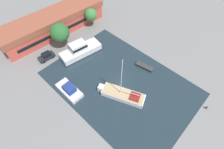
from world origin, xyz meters
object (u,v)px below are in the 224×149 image
cabin_boat (69,90)px  warehouse_building (53,23)px  parked_car (46,56)px  small_dinghy (145,67)px  quay_tree_near_building (60,33)px  sailboat_moored (123,95)px  quay_tree_by_water (91,15)px  motor_cruiser (80,50)px

cabin_boat → warehouse_building: bearing=63.0°
parked_car → small_dinghy: size_ratio=0.92×
warehouse_building → cabin_boat: (-10.60, -20.41, -2.01)m
quay_tree_near_building → sailboat_moored: (-0.76, -22.34, -4.09)m
quay_tree_by_water → motor_cruiser: (-10.31, -6.91, -2.46)m
parked_car → cabin_boat: bearing=174.5°
quay_tree_by_water → parked_car: (-17.40, -1.78, -3.01)m
parked_car → small_dinghy: parked_car is taller
quay_tree_near_building → motor_cruiser: quay_tree_near_building is taller
motor_cruiser → cabin_boat: motor_cruiser is taller
parked_car → motor_cruiser: bearing=-120.8°
quay_tree_by_water → small_dinghy: (-2.36, -22.02, -3.57)m
parked_car → warehouse_building: bearing=-41.2°
quay_tree_near_building → small_dinghy: bearing=-65.8°
quay_tree_by_water → motor_cruiser: quay_tree_by_water is taller
warehouse_building → cabin_boat: warehouse_building is taller
parked_car → cabin_boat: size_ratio=0.66×
quay_tree_by_water → motor_cruiser: bearing=-146.2°
warehouse_building → sailboat_moored: sailboat_moored is taller
warehouse_building → quay_tree_near_building: (-2.55, -7.36, 1.94)m
sailboat_moored → cabin_boat: size_ratio=1.78×
quay_tree_near_building → cabin_boat: quay_tree_near_building is taller
warehouse_building → motor_cruiser: 13.16m
quay_tree_near_building → cabin_boat: size_ratio=1.12×
parked_car → motor_cruiser: size_ratio=0.38×
warehouse_building → quay_tree_near_building: 8.03m
quay_tree_near_building → sailboat_moored: sailboat_moored is taller
quay_tree_near_building → small_dinghy: (9.33, -20.78, -4.49)m
warehouse_building → small_dinghy: 29.06m
parked_car → sailboat_moored: bearing=-162.1°
quay_tree_near_building → small_dinghy: size_ratio=1.56×
parked_car → small_dinghy: 25.23m
small_dinghy → cabin_boat: 19.03m
quay_tree_by_water → parked_car: 17.75m
warehouse_building → small_dinghy: bearing=-71.7°
quay_tree_by_water → cabin_boat: size_ratio=0.88×
motor_cruiser → quay_tree_near_building: bearing=23.7°
warehouse_building → quay_tree_by_water: (9.14, -6.12, 1.02)m
small_dinghy → sailboat_moored: bearing=-1.0°
warehouse_building → motor_cruiser: (-1.17, -13.02, -1.44)m
quay_tree_by_water → sailboat_moored: size_ratio=0.49×
parked_car → sailboat_moored: size_ratio=0.37×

